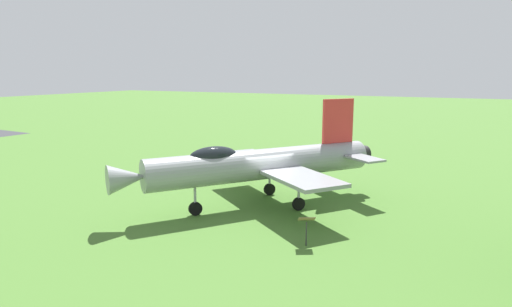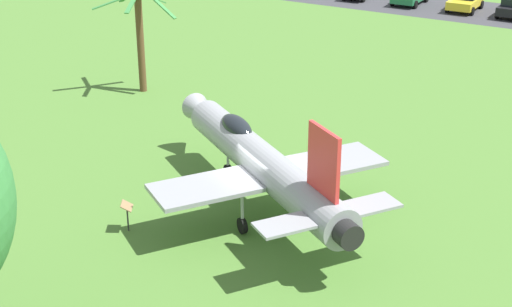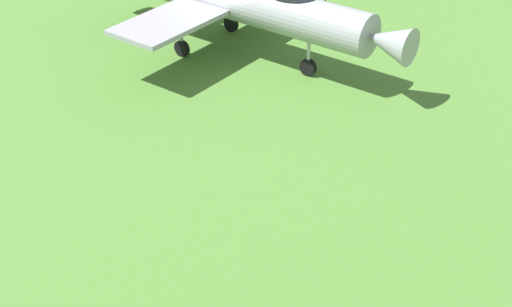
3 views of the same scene
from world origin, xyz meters
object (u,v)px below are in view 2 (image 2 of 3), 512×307
(palm_tree, at_px, (140,38))
(info_plaque, at_px, (127,210))
(parked_car_yellow, at_px, (466,1))
(display_jet, at_px, (260,160))

(palm_tree, relative_size, info_plaque, 5.08)
(parked_car_yellow, bearing_deg, info_plaque, -0.99)
(info_plaque, relative_size, parked_car_yellow, 0.28)
(display_jet, bearing_deg, parked_car_yellow, -51.74)
(display_jet, relative_size, palm_tree, 2.01)
(palm_tree, relative_size, parked_car_yellow, 1.41)
(info_plaque, height_order, parked_car_yellow, parked_car_yellow)
(palm_tree, bearing_deg, info_plaque, -56.84)
(parked_car_yellow, bearing_deg, palm_tree, -19.41)
(info_plaque, bearing_deg, display_jet, 47.62)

